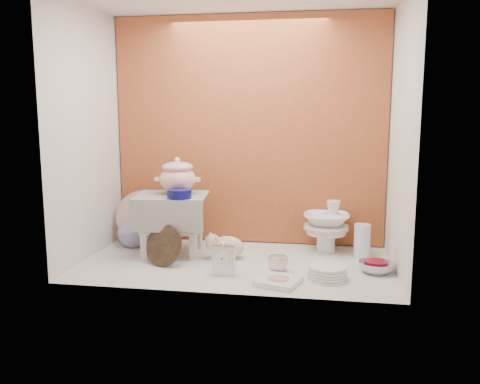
% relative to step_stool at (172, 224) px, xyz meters
% --- Properties ---
extents(ground, '(1.80, 1.80, 0.00)m').
position_rel_step_stool_xyz_m(ground, '(0.42, -0.13, -0.19)').
color(ground, silver).
rests_on(ground, ground).
extents(niche_shell, '(1.86, 1.03, 1.53)m').
position_rel_step_stool_xyz_m(niche_shell, '(0.42, 0.05, 0.74)').
color(niche_shell, '#AD4C2B').
rests_on(niche_shell, ground).
extents(step_stool, '(0.47, 0.42, 0.37)m').
position_rel_step_stool_xyz_m(step_stool, '(0.00, 0.00, 0.00)').
color(step_stool, silver).
rests_on(step_stool, ground).
extents(soup_tureen, '(0.32, 0.32, 0.23)m').
position_rel_step_stool_xyz_m(soup_tureen, '(0.03, 0.05, 0.30)').
color(soup_tureen, white).
rests_on(soup_tureen, step_stool).
extents(cobalt_bowl, '(0.16, 0.16, 0.05)m').
position_rel_step_stool_xyz_m(cobalt_bowl, '(0.08, -0.11, 0.21)').
color(cobalt_bowl, '#0A0A4D').
rests_on(cobalt_bowl, step_stool).
extents(floral_platter, '(0.37, 0.16, 0.36)m').
position_rel_step_stool_xyz_m(floral_platter, '(-0.27, 0.21, -0.01)').
color(floral_platter, silver).
rests_on(floral_platter, ground).
extents(blue_white_vase, '(0.24, 0.24, 0.23)m').
position_rel_step_stool_xyz_m(blue_white_vase, '(-0.30, 0.14, -0.07)').
color(blue_white_vase, white).
rests_on(blue_white_vase, ground).
extents(lacquer_tray, '(0.27, 0.18, 0.23)m').
position_rel_step_stool_xyz_m(lacquer_tray, '(0.02, -0.23, -0.07)').
color(lacquer_tray, black).
rests_on(lacquer_tray, ground).
extents(mantel_clock, '(0.13, 0.05, 0.18)m').
position_rel_step_stool_xyz_m(mantel_clock, '(0.39, -0.35, -0.10)').
color(mantel_clock, silver).
rests_on(mantel_clock, ground).
extents(plush_pig, '(0.26, 0.19, 0.15)m').
position_rel_step_stool_xyz_m(plush_pig, '(0.36, -0.04, -0.11)').
color(plush_pig, beige).
rests_on(plush_pig, ground).
extents(teacup_saucer, '(0.21, 0.21, 0.01)m').
position_rel_step_stool_xyz_m(teacup_saucer, '(0.68, -0.28, -0.18)').
color(teacup_saucer, white).
rests_on(teacup_saucer, ground).
extents(gold_rim_teacup, '(0.13, 0.13, 0.09)m').
position_rel_step_stool_xyz_m(gold_rim_teacup, '(0.68, -0.28, -0.13)').
color(gold_rim_teacup, white).
rests_on(gold_rim_teacup, teacup_saucer).
extents(lattice_dish, '(0.26, 0.26, 0.03)m').
position_rel_step_stool_xyz_m(lattice_dish, '(0.70, -0.44, -0.17)').
color(lattice_dish, white).
rests_on(lattice_dish, ground).
extents(dinner_plate_stack, '(0.23, 0.23, 0.07)m').
position_rel_step_stool_xyz_m(dinner_plate_stack, '(0.95, -0.33, -0.15)').
color(dinner_plate_stack, white).
rests_on(dinner_plate_stack, ground).
extents(crystal_bowl, '(0.20, 0.20, 0.06)m').
position_rel_step_stool_xyz_m(crystal_bowl, '(1.22, -0.17, -0.16)').
color(crystal_bowl, silver).
rests_on(crystal_bowl, ground).
extents(clear_glass_vase, '(0.11, 0.11, 0.20)m').
position_rel_step_stool_xyz_m(clear_glass_vase, '(1.16, 0.14, -0.09)').
color(clear_glass_vase, silver).
rests_on(clear_glass_vase, ground).
extents(porcelain_tower, '(0.37, 0.37, 0.33)m').
position_rel_step_stool_xyz_m(porcelain_tower, '(0.94, 0.21, -0.02)').
color(porcelain_tower, white).
rests_on(porcelain_tower, ground).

